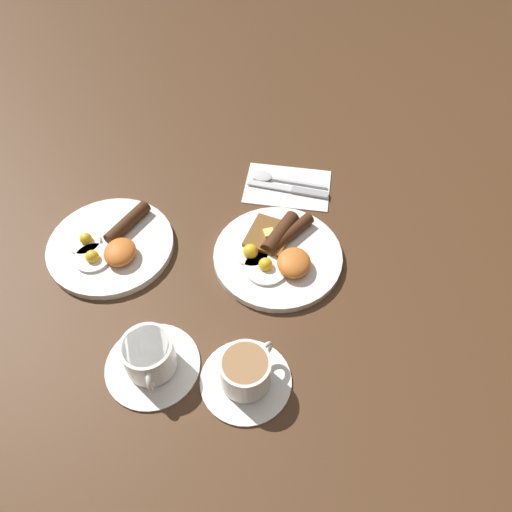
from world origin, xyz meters
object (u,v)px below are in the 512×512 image
object	(u,v)px
breakfast_plate_far	(111,245)
knife	(292,189)
teacup_near	(246,374)
breakfast_plate_near	(278,253)
teacup_far	(150,358)
spoon	(270,177)

from	to	relation	value
breakfast_plate_far	knife	bearing A→B (deg)	-58.53
teacup_near	breakfast_plate_near	bearing A→B (deg)	-5.20
teacup_far	knife	xyz separation A→B (m)	(0.44, -0.19, -0.02)
spoon	teacup_far	bearing A→B (deg)	78.96
teacup_near	spoon	xyz separation A→B (m)	(0.48, 0.02, -0.02)
teacup_far	spoon	size ratio (longest dim) A/B	0.93
breakfast_plate_near	breakfast_plate_far	xyz separation A→B (m)	(-0.02, 0.33, -0.00)
teacup_far	spoon	distance (m)	0.49
spoon	knife	bearing A→B (deg)	156.70
teacup_far	spoon	xyz separation A→B (m)	(0.47, -0.14, -0.02)
breakfast_plate_far	spoon	bearing A→B (deg)	-50.36
breakfast_plate_near	breakfast_plate_far	size ratio (longest dim) A/B	1.01
knife	breakfast_plate_far	bearing A→B (deg)	37.44
knife	spoon	xyz separation A→B (m)	(0.03, 0.05, 0.00)
breakfast_plate_far	knife	distance (m)	0.40
breakfast_plate_far	spoon	distance (m)	0.37
spoon	breakfast_plate_far	bearing A→B (deg)	45.22
breakfast_plate_near	knife	xyz separation A→B (m)	(0.18, -0.01, -0.01)
teacup_near	spoon	distance (m)	0.48
breakfast_plate_far	teacup_near	xyz separation A→B (m)	(-0.24, -0.30, 0.02)
teacup_near	spoon	size ratio (longest dim) A/B	0.89
teacup_near	knife	bearing A→B (deg)	-4.55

